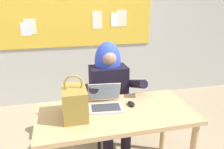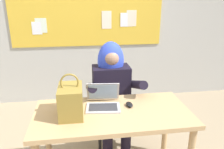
% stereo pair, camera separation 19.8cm
% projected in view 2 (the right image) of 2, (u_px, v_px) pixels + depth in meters
% --- Properties ---
extents(wall_back_bulletin, '(6.63, 2.13, 2.77)m').
position_uv_depth(wall_back_bulletin, '(88.00, 17.00, 3.58)').
color(wall_back_bulletin, '#B2B2AD').
rests_on(wall_back_bulletin, ground).
extents(desk_main, '(1.40, 0.70, 0.74)m').
position_uv_depth(desk_main, '(113.00, 121.00, 2.02)').
color(desk_main, tan).
rests_on(desk_main, ground).
extents(chair_at_desk, '(0.45, 0.45, 0.89)m').
position_uv_depth(chair_at_desk, '(110.00, 101.00, 2.74)').
color(chair_at_desk, '#2D3347').
rests_on(chair_at_desk, ground).
extents(person_costumed, '(0.60, 0.61, 1.24)m').
position_uv_depth(person_costumed, '(112.00, 88.00, 2.54)').
color(person_costumed, black).
rests_on(person_costumed, ground).
extents(laptop, '(0.33, 0.32, 0.21)m').
position_uv_depth(laptop, '(103.00, 101.00, 2.08)').
color(laptop, '#B7B7BC').
rests_on(laptop, desk_main).
extents(computer_mouse, '(0.07, 0.11, 0.03)m').
position_uv_depth(computer_mouse, '(129.00, 105.00, 2.09)').
color(computer_mouse, black).
rests_on(computer_mouse, desk_main).
extents(handbag, '(0.20, 0.30, 0.38)m').
position_uv_depth(handbag, '(71.00, 101.00, 1.90)').
color(handbag, olive).
rests_on(handbag, desk_main).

